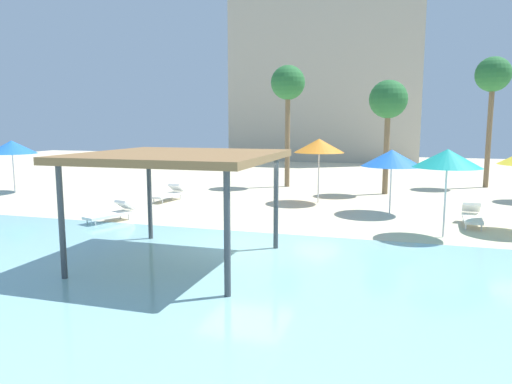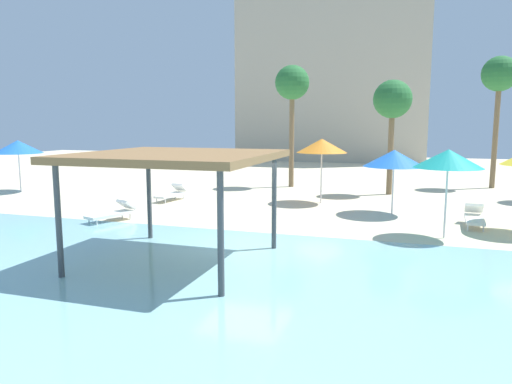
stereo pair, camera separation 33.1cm
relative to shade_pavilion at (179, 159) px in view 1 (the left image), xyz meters
name	(u,v)px [view 1 (the left image)]	position (x,y,z in m)	size (l,w,h in m)	color
ground_plane	(247,245)	(1.05, 2.27, -2.70)	(80.00, 80.00, 0.00)	beige
lagoon_water	(164,309)	(1.05, -2.98, -2.68)	(44.00, 13.50, 0.04)	#8CC6CC
shade_pavilion	(179,159)	(0.00, 0.00, 0.00)	(4.71, 4.71, 2.86)	#42474C
beach_umbrella_orange_1	(319,146)	(1.84, 10.45, -0.11)	(2.27, 2.27, 2.90)	silver
beach_umbrella_blue_2	(392,158)	(5.02, 8.61, -0.47)	(2.39, 2.39, 2.56)	silver
beach_umbrella_blue_4	(12,147)	(-13.87, 9.07, -0.33)	(2.47, 2.47, 2.71)	silver
beach_umbrella_teal_5	(447,158)	(6.74, 4.99, -0.19)	(2.11, 2.11, 2.80)	silver
lounge_chair_0	(169,194)	(-4.92, 9.02, -2.37)	(0.86, 1.96, 0.74)	white
lounge_chair_1	(112,213)	(-4.72, 4.04, -2.37)	(1.20, 1.99, 0.74)	white
lounge_chair_2	(472,216)	(7.86, 7.20, -2.37)	(0.71, 1.93, 0.74)	white
palm_tree_1	(288,86)	(-0.78, 15.47, 2.94)	(1.90, 1.90, 6.77)	brown
palm_tree_2	(493,78)	(10.04, 18.39, 3.34)	(1.90, 1.90, 7.19)	brown
palm_tree_3	(388,102)	(4.67, 14.12, 1.95)	(1.90, 1.90, 5.72)	brown
hotel_block_0	(327,61)	(-1.83, 37.00, 6.88)	(17.63, 8.26, 19.16)	#B2A893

